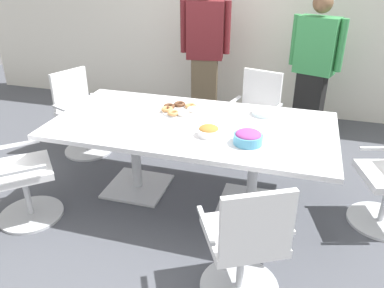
% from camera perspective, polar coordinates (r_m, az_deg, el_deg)
% --- Properties ---
extents(ground_plane, '(10.00, 10.00, 0.01)m').
position_cam_1_polar(ground_plane, '(3.70, 0.00, -7.71)').
color(ground_plane, '#4C4F56').
extents(back_wall, '(8.00, 0.10, 2.80)m').
position_cam_1_polar(back_wall, '(5.44, 7.50, 19.24)').
color(back_wall, white).
rests_on(back_wall, ground).
extents(conference_table, '(2.40, 1.20, 0.75)m').
position_cam_1_polar(conference_table, '(3.38, 0.00, 1.14)').
color(conference_table, silver).
rests_on(conference_table, ground).
extents(office_chair_0, '(0.66, 0.66, 0.91)m').
position_cam_1_polar(office_chair_0, '(4.36, 9.17, 3.69)').
color(office_chair_0, silver).
rests_on(office_chair_0, ground).
extents(office_chair_1, '(0.71, 0.71, 0.91)m').
position_cam_1_polar(office_chair_1, '(4.52, -15.84, 3.82)').
color(office_chair_1, silver).
rests_on(office_chair_1, ground).
extents(office_chair_2, '(0.76, 0.76, 0.91)m').
position_cam_1_polar(office_chair_2, '(3.52, -24.42, -4.43)').
color(office_chair_2, silver).
rests_on(office_chair_2, ground).
extents(office_chair_3, '(0.73, 0.73, 0.91)m').
position_cam_1_polar(office_chair_3, '(2.55, 7.79, -14.76)').
color(office_chair_3, silver).
rests_on(office_chair_3, ground).
extents(person_standing_0, '(0.62, 0.28, 1.82)m').
position_cam_1_polar(person_standing_0, '(4.94, 1.91, 13.43)').
color(person_standing_0, brown).
rests_on(person_standing_0, ground).
extents(person_standing_1, '(0.60, 0.35, 1.68)m').
position_cam_1_polar(person_standing_1, '(4.77, 17.44, 10.73)').
color(person_standing_1, black).
rests_on(person_standing_1, ground).
extents(snack_bowl_candy_mix, '(0.22, 0.22, 0.11)m').
position_cam_1_polar(snack_bowl_candy_mix, '(2.98, 8.23, 1.00)').
color(snack_bowl_candy_mix, '#4C9EC6').
rests_on(snack_bowl_candy_mix, conference_table).
extents(snack_bowl_pretzels, '(0.18, 0.18, 0.09)m').
position_cam_1_polar(snack_bowl_pretzels, '(3.09, 2.47, 1.95)').
color(snack_bowl_pretzels, white).
rests_on(snack_bowl_pretzels, conference_table).
extents(donut_platter, '(0.34, 0.34, 0.04)m').
position_cam_1_polar(donut_platter, '(3.57, -1.83, 5.09)').
color(donut_platter, white).
rests_on(donut_platter, conference_table).
extents(plate_stack, '(0.23, 0.23, 0.04)m').
position_cam_1_polar(plate_stack, '(3.56, 10.65, 4.58)').
color(plate_stack, white).
rests_on(plate_stack, conference_table).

